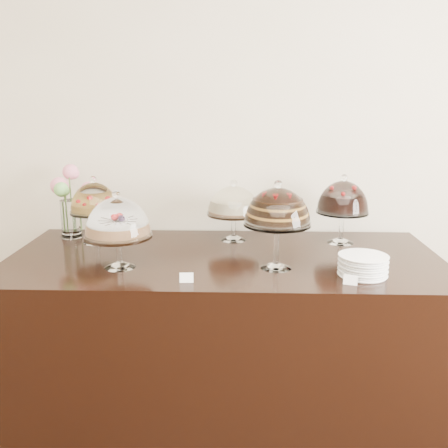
{
  "coord_description": "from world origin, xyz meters",
  "views": [
    {
      "loc": [
        -0.15,
        0.01,
        1.68
      ],
      "look_at": [
        -0.24,
        2.4,
        1.08
      ],
      "focal_mm": 40.0,
      "sensor_mm": 36.0,
      "label": 1
    }
  ],
  "objects_px": {
    "display_counter": "(224,336)",
    "cake_stand_sugar_sponge": "(118,221)",
    "cake_stand_fruit_tart": "(94,201)",
    "plate_stack": "(363,265)",
    "cake_stand_dark_choco": "(343,200)",
    "cake_stand_cheesecake": "(234,203)",
    "flower_vase": "(70,200)",
    "cake_stand_choco_layer": "(277,209)"
  },
  "relations": [
    {
      "from": "cake_stand_cheesecake",
      "to": "cake_stand_sugar_sponge",
      "type": "bearing_deg",
      "value": -137.07
    },
    {
      "from": "cake_stand_cheesecake",
      "to": "cake_stand_dark_choco",
      "type": "height_order",
      "value": "cake_stand_dark_choco"
    },
    {
      "from": "cake_stand_choco_layer",
      "to": "cake_stand_cheesecake",
      "type": "height_order",
      "value": "cake_stand_choco_layer"
    },
    {
      "from": "cake_stand_cheesecake",
      "to": "flower_vase",
      "type": "bearing_deg",
      "value": 177.79
    },
    {
      "from": "cake_stand_choco_layer",
      "to": "cake_stand_dark_choco",
      "type": "relative_size",
      "value": 1.1
    },
    {
      "from": "cake_stand_sugar_sponge",
      "to": "cake_stand_choco_layer",
      "type": "relative_size",
      "value": 0.89
    },
    {
      "from": "cake_stand_fruit_tart",
      "to": "display_counter",
      "type": "bearing_deg",
      "value": -17.31
    },
    {
      "from": "display_counter",
      "to": "plate_stack",
      "type": "relative_size",
      "value": 10.15
    },
    {
      "from": "plate_stack",
      "to": "cake_stand_dark_choco",
      "type": "bearing_deg",
      "value": 89.63
    },
    {
      "from": "cake_stand_cheesecake",
      "to": "flower_vase",
      "type": "height_order",
      "value": "flower_vase"
    },
    {
      "from": "cake_stand_dark_choco",
      "to": "cake_stand_cheesecake",
      "type": "bearing_deg",
      "value": 176.47
    },
    {
      "from": "cake_stand_cheesecake",
      "to": "cake_stand_dark_choco",
      "type": "relative_size",
      "value": 0.9
    },
    {
      "from": "cake_stand_sugar_sponge",
      "to": "cake_stand_cheesecake",
      "type": "height_order",
      "value": "cake_stand_sugar_sponge"
    },
    {
      "from": "display_counter",
      "to": "cake_stand_choco_layer",
      "type": "xyz_separation_m",
      "value": [
        0.25,
        -0.18,
        0.74
      ]
    },
    {
      "from": "flower_vase",
      "to": "plate_stack",
      "type": "bearing_deg",
      "value": -21.62
    },
    {
      "from": "cake_stand_dark_choco",
      "to": "cake_stand_choco_layer",
      "type": "bearing_deg",
      "value": -131.11
    },
    {
      "from": "cake_stand_sugar_sponge",
      "to": "cake_stand_fruit_tart",
      "type": "relative_size",
      "value": 1.0
    },
    {
      "from": "cake_stand_choco_layer",
      "to": "cake_stand_fruit_tart",
      "type": "height_order",
      "value": "cake_stand_choco_layer"
    },
    {
      "from": "cake_stand_choco_layer",
      "to": "plate_stack",
      "type": "distance_m",
      "value": 0.46
    },
    {
      "from": "cake_stand_cheesecake",
      "to": "cake_stand_fruit_tart",
      "type": "xyz_separation_m",
      "value": [
        -0.77,
        -0.07,
        0.02
      ]
    },
    {
      "from": "cake_stand_choco_layer",
      "to": "flower_vase",
      "type": "height_order",
      "value": "cake_stand_choco_layer"
    },
    {
      "from": "cake_stand_dark_choco",
      "to": "flower_vase",
      "type": "height_order",
      "value": "flower_vase"
    },
    {
      "from": "flower_vase",
      "to": "cake_stand_fruit_tart",
      "type": "bearing_deg",
      "value": -32.12
    },
    {
      "from": "cake_stand_dark_choco",
      "to": "display_counter",
      "type": "bearing_deg",
      "value": -157.69
    },
    {
      "from": "cake_stand_fruit_tart",
      "to": "cake_stand_dark_choco",
      "type": "bearing_deg",
      "value": 1.58
    },
    {
      "from": "cake_stand_cheesecake",
      "to": "cake_stand_fruit_tart",
      "type": "height_order",
      "value": "cake_stand_fruit_tart"
    },
    {
      "from": "cake_stand_choco_layer",
      "to": "cake_stand_dark_choco",
      "type": "xyz_separation_m",
      "value": [
        0.39,
        0.45,
        -0.04
      ]
    },
    {
      "from": "cake_stand_fruit_tart",
      "to": "plate_stack",
      "type": "height_order",
      "value": "cake_stand_fruit_tart"
    },
    {
      "from": "cake_stand_choco_layer",
      "to": "plate_stack",
      "type": "height_order",
      "value": "cake_stand_choco_layer"
    },
    {
      "from": "display_counter",
      "to": "cake_stand_dark_choco",
      "type": "height_order",
      "value": "cake_stand_dark_choco"
    },
    {
      "from": "display_counter",
      "to": "plate_stack",
      "type": "distance_m",
      "value": 0.85
    },
    {
      "from": "cake_stand_cheesecake",
      "to": "cake_stand_choco_layer",
      "type": "bearing_deg",
      "value": -66.59
    },
    {
      "from": "cake_stand_fruit_tart",
      "to": "plate_stack",
      "type": "xyz_separation_m",
      "value": [
        1.36,
        -0.5,
        -0.19
      ]
    },
    {
      "from": "display_counter",
      "to": "cake_stand_fruit_tart",
      "type": "xyz_separation_m",
      "value": [
        -0.72,
        0.23,
        0.68
      ]
    },
    {
      "from": "cake_stand_cheesecake",
      "to": "plate_stack",
      "type": "height_order",
      "value": "cake_stand_cheesecake"
    },
    {
      "from": "display_counter",
      "to": "cake_stand_sugar_sponge",
      "type": "relative_size",
      "value": 5.88
    },
    {
      "from": "cake_stand_sugar_sponge",
      "to": "cake_stand_cheesecake",
      "type": "relative_size",
      "value": 1.08
    },
    {
      "from": "cake_stand_sugar_sponge",
      "to": "cake_stand_cheesecake",
      "type": "bearing_deg",
      "value": 42.93
    },
    {
      "from": "cake_stand_choco_layer",
      "to": "cake_stand_dark_choco",
      "type": "height_order",
      "value": "cake_stand_choco_layer"
    },
    {
      "from": "display_counter",
      "to": "cake_stand_cheesecake",
      "type": "xyz_separation_m",
      "value": [
        0.04,
        0.3,
        0.66
      ]
    },
    {
      "from": "cake_stand_cheesecake",
      "to": "flower_vase",
      "type": "distance_m",
      "value": 0.94
    },
    {
      "from": "cake_stand_choco_layer",
      "to": "cake_stand_fruit_tart",
      "type": "distance_m",
      "value": 1.06
    }
  ]
}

